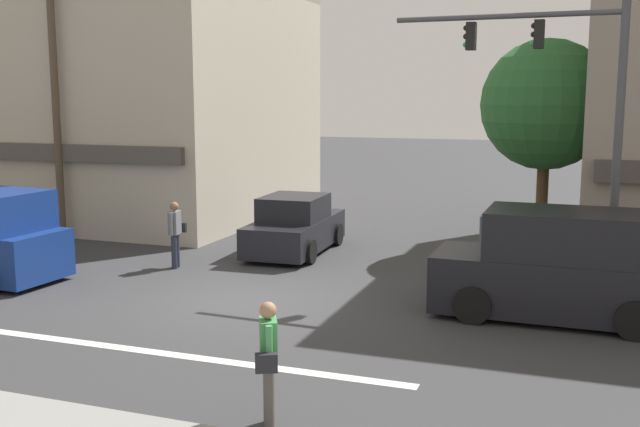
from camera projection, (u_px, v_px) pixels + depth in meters
name	position (u px, v px, depth m)	size (l,w,h in m)	color
ground_plane	(245.00, 300.00, 15.82)	(120.00, 120.00, 0.00)	#333335
lane_marking_stripe	(155.00, 352.00, 12.57)	(9.00, 0.24, 0.01)	silver
building_left_block	(104.00, 102.00, 27.46)	(13.23, 10.45, 8.08)	#B7AD99
street_tree	(546.00, 105.00, 20.28)	(3.55, 3.55, 5.80)	#4C3823
utility_pole_near_left	(55.00, 83.00, 21.66)	(1.40, 0.22, 8.97)	brown
traffic_light_mast	(571.00, 100.00, 15.75)	(4.89, 0.37, 6.20)	#47474C
sedan_approaching_near	(295.00, 227.00, 20.49)	(2.02, 4.17, 1.58)	black
van_crossing_rightbound	(561.00, 268.00, 14.32)	(4.61, 2.06, 2.11)	black
pedestrian_foreground_with_bag	(268.00, 357.00, 9.61)	(0.44, 0.68, 1.67)	#4C4742
pedestrian_mid_crossing	(175.00, 230.00, 18.60)	(0.30, 0.69, 1.67)	#232838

